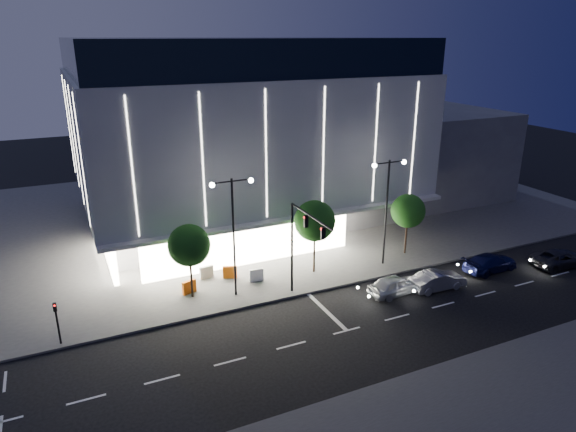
% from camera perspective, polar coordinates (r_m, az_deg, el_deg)
% --- Properties ---
extents(ground, '(160.00, 160.00, 0.00)m').
position_cam_1_polar(ground, '(34.77, 2.35, -12.15)').
color(ground, black).
rests_on(ground, ground).
extents(sidewalk_museum, '(70.00, 40.00, 0.15)m').
position_cam_1_polar(sidewalk_museum, '(56.61, -4.19, 0.72)').
color(sidewalk_museum, '#474747').
rests_on(sidewalk_museum, ground).
extents(sidewalk_near, '(70.00, 10.00, 0.15)m').
position_cam_1_polar(sidewalk_near, '(29.69, 23.15, -20.05)').
color(sidewalk_near, '#474747').
rests_on(sidewalk_near, ground).
extents(museum, '(30.00, 25.80, 18.00)m').
position_cam_1_polar(museum, '(52.12, -5.87, 9.48)').
color(museum, '#4C4C51').
rests_on(museum, ground).
extents(annex_building, '(16.00, 20.00, 10.00)m').
position_cam_1_polar(annex_building, '(65.39, 13.31, 7.28)').
color(annex_building, '#4C4C51').
rests_on(annex_building, ground).
extents(traffic_mast, '(0.33, 5.89, 7.07)m').
position_cam_1_polar(traffic_mast, '(35.58, 1.45, -2.30)').
color(traffic_mast, black).
rests_on(traffic_mast, ground).
extents(street_lamp_west, '(3.16, 0.36, 9.00)m').
position_cam_1_polar(street_lamp_west, '(36.13, -6.11, -0.49)').
color(street_lamp_west, black).
rests_on(street_lamp_west, ground).
extents(street_lamp_east, '(3.16, 0.36, 9.00)m').
position_cam_1_polar(street_lamp_east, '(41.86, 10.96, 2.07)').
color(street_lamp_east, black).
rests_on(street_lamp_east, ground).
extents(ped_signal_far, '(0.22, 0.24, 3.00)m').
position_cam_1_polar(ped_signal_far, '(34.86, -24.30, -10.37)').
color(ped_signal_far, black).
rests_on(ped_signal_far, ground).
extents(tree_left, '(3.02, 3.02, 5.72)m').
position_cam_1_polar(tree_left, '(36.99, -10.89, -3.45)').
color(tree_left, black).
rests_on(tree_left, ground).
extents(tree_mid, '(3.25, 3.25, 6.15)m').
position_cam_1_polar(tree_mid, '(40.18, 3.00, -0.78)').
color(tree_mid, black).
rests_on(tree_mid, ground).
extents(tree_right, '(2.91, 2.91, 5.51)m').
position_cam_1_polar(tree_right, '(45.01, 13.19, 0.37)').
color(tree_right, black).
rests_on(tree_right, ground).
extents(car_lead, '(4.45, 2.02, 1.48)m').
position_cam_1_polar(car_lead, '(39.14, 11.87, -7.51)').
color(car_lead, '#B4B7BD').
rests_on(car_lead, ground).
extents(car_second, '(4.49, 1.72, 1.46)m').
position_cam_1_polar(car_second, '(40.64, 16.30, -6.87)').
color(car_second, '#9D9FA5').
rests_on(car_second, ground).
extents(car_third, '(5.11, 2.36, 1.45)m').
position_cam_1_polar(car_third, '(45.05, 21.54, -4.84)').
color(car_third, '#121646').
rests_on(car_third, ground).
extents(car_fourth, '(5.14, 2.74, 1.38)m').
position_cam_1_polar(car_fourth, '(48.38, 27.95, -4.18)').
color(car_fourth, '#2C2C31').
rests_on(car_fourth, ground).
extents(barrier_a, '(1.12, 0.58, 1.00)m').
position_cam_1_polar(barrier_a, '(38.93, -10.92, -7.74)').
color(barrier_a, '#FF640E').
rests_on(barrier_a, sidewalk_museum).
extents(barrier_b, '(1.12, 0.38, 1.00)m').
position_cam_1_polar(barrier_b, '(40.98, -9.05, -6.18)').
color(barrier_b, silver).
rests_on(barrier_b, sidewalk_museum).
extents(barrier_c, '(1.12, 0.62, 1.00)m').
position_cam_1_polar(barrier_c, '(40.74, -6.48, -6.22)').
color(barrier_c, '#DB5A0C').
rests_on(barrier_c, sidewalk_museum).
extents(barrier_d, '(1.12, 0.34, 1.00)m').
position_cam_1_polar(barrier_d, '(40.11, -3.54, -6.55)').
color(barrier_d, white).
rests_on(barrier_d, sidewalk_museum).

